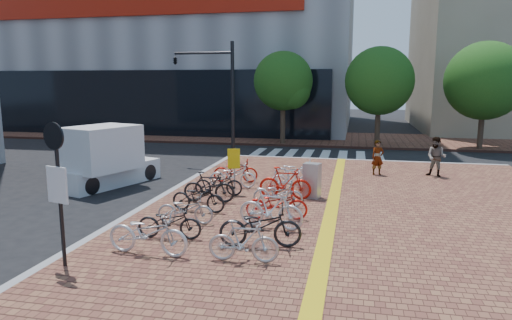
% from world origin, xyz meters
% --- Properties ---
extents(ground, '(120.00, 120.00, 0.00)m').
position_xyz_m(ground, '(0.00, 0.00, 0.00)').
color(ground, black).
rests_on(ground, ground).
extents(kerb_north, '(14.00, 0.25, 0.15)m').
position_xyz_m(kerb_north, '(3.00, 12.00, 0.08)').
color(kerb_north, gray).
rests_on(kerb_north, ground).
extents(far_sidewalk, '(70.00, 8.00, 0.15)m').
position_xyz_m(far_sidewalk, '(0.00, 21.00, 0.07)').
color(far_sidewalk, brown).
rests_on(far_sidewalk, ground).
extents(crosswalk, '(7.50, 4.00, 0.01)m').
position_xyz_m(crosswalk, '(0.50, 14.00, 0.01)').
color(crosswalk, silver).
rests_on(crosswalk, ground).
extents(street_trees, '(16.20, 4.60, 6.35)m').
position_xyz_m(street_trees, '(5.04, 17.45, 4.10)').
color(street_trees, '#38281E').
rests_on(street_trees, far_sidewalk).
extents(bike_0, '(2.03, 0.78, 1.05)m').
position_xyz_m(bike_0, '(-1.99, -2.57, 0.68)').
color(bike_0, silver).
rests_on(bike_0, sidewalk).
extents(bike_1, '(1.72, 0.73, 0.88)m').
position_xyz_m(bike_1, '(-1.94, -1.42, 0.59)').
color(bike_1, black).
rests_on(bike_1, sidewalk).
extents(bike_2, '(1.66, 0.69, 0.85)m').
position_xyz_m(bike_2, '(-2.00, -0.15, 0.57)').
color(bike_2, '#A4A4A8').
rests_on(bike_2, sidewalk).
extents(bike_3, '(1.78, 0.73, 0.92)m').
position_xyz_m(bike_3, '(-2.05, 1.10, 0.61)').
color(bike_3, black).
rests_on(bike_3, sidewalk).
extents(bike_4, '(1.77, 0.61, 1.05)m').
position_xyz_m(bike_4, '(-2.07, 2.24, 0.67)').
color(bike_4, black).
rests_on(bike_4, sidewalk).
extents(bike_5, '(1.76, 0.79, 0.89)m').
position_xyz_m(bike_5, '(-2.03, 3.19, 0.60)').
color(bike_5, black).
rests_on(bike_5, sidewalk).
extents(bike_6, '(1.84, 0.80, 0.94)m').
position_xyz_m(bike_6, '(-1.86, 4.47, 0.62)').
color(bike_6, white).
rests_on(bike_6, sidewalk).
extents(bike_7, '(1.85, 0.84, 0.94)m').
position_xyz_m(bike_7, '(-2.01, 5.44, 0.62)').
color(bike_7, '#A9160C').
rests_on(bike_7, sidewalk).
extents(bike_8, '(1.63, 0.54, 0.96)m').
position_xyz_m(bike_8, '(0.29, -2.54, 0.63)').
color(bike_8, '#AEAEB3').
rests_on(bike_8, sidewalk).
extents(bike_9, '(2.10, 1.04, 1.06)m').
position_xyz_m(bike_9, '(0.46, -1.51, 0.68)').
color(bike_9, black).
rests_on(bike_9, sidewalk).
extents(bike_10, '(1.93, 0.85, 1.12)m').
position_xyz_m(bike_10, '(0.46, -0.07, 0.71)').
color(bike_10, silver).
rests_on(bike_10, sidewalk).
extents(bike_11, '(1.88, 0.87, 0.95)m').
position_xyz_m(bike_11, '(0.47, 0.79, 0.63)').
color(bike_11, red).
rests_on(bike_11, sidewalk).
extents(bike_12, '(1.63, 0.58, 0.85)m').
position_xyz_m(bike_12, '(0.27, 2.22, 0.58)').
color(bike_12, '#A4A4A8').
rests_on(bike_12, sidewalk).
extents(bike_13, '(1.87, 0.64, 1.10)m').
position_xyz_m(bike_13, '(0.34, 3.26, 0.70)').
color(bike_13, red).
rests_on(bike_13, sidewalk).
extents(bike_14, '(1.67, 0.65, 0.98)m').
position_xyz_m(bike_14, '(0.46, 4.28, 0.64)').
color(bike_14, white).
rests_on(bike_14, sidewalk).
extents(bike_15, '(1.87, 0.68, 0.98)m').
position_xyz_m(bike_15, '(0.46, 5.62, 0.64)').
color(bike_15, silver).
rests_on(bike_15, sidewalk).
extents(pedestrian_a, '(0.64, 0.54, 1.51)m').
position_xyz_m(pedestrian_a, '(3.64, 8.18, 0.90)').
color(pedestrian_a, gray).
rests_on(pedestrian_a, sidewalk).
extents(pedestrian_b, '(1.02, 0.94, 1.70)m').
position_xyz_m(pedestrian_b, '(6.05, 8.31, 1.00)').
color(pedestrian_b, '#484D5C').
rests_on(pedestrian_b, sidewalk).
extents(utility_box, '(0.64, 0.53, 1.22)m').
position_xyz_m(utility_box, '(1.23, 3.58, 0.76)').
color(utility_box, '#ACACB1').
rests_on(utility_box, sidewalk).
extents(yellow_sign, '(0.44, 0.17, 1.64)m').
position_xyz_m(yellow_sign, '(-1.54, 3.54, 1.29)').
color(yellow_sign, '#B7B7BC').
rests_on(yellow_sign, sidewalk).
extents(notice_sign, '(0.58, 0.21, 3.17)m').
position_xyz_m(notice_sign, '(-3.50, -3.61, 2.15)').
color(notice_sign, black).
rests_on(notice_sign, sidewalk).
extents(traffic_light_pole, '(3.19, 1.23, 5.93)m').
position_xyz_m(traffic_light_pole, '(-4.70, 9.97, 4.25)').
color(traffic_light_pole, black).
rests_on(traffic_light_pole, sidewalk).
extents(box_truck, '(3.09, 4.60, 2.46)m').
position_xyz_m(box_truck, '(-7.20, 4.49, 1.16)').
color(box_truck, silver).
rests_on(box_truck, ground).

